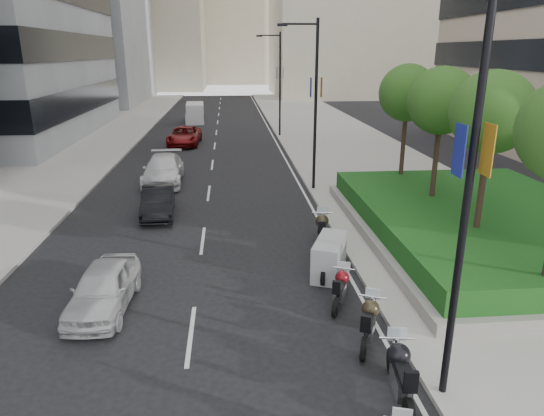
{
  "coord_description": "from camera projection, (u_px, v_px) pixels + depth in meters",
  "views": [
    {
      "loc": [
        -0.31,
        -7.69,
        7.38
      ],
      "look_at": [
        1.17,
        8.88,
        2.0
      ],
      "focal_mm": 32.0,
      "sensor_mm": 36.0,
      "label": 1
    }
  ],
  "objects": [
    {
      "name": "sidewalk_right",
      "position": [
        346.0,
        147.0,
        38.75
      ],
      "size": [
        10.0,
        100.0,
        0.15
      ],
      "primitive_type": "cube",
      "color": "#9E9B93",
      "rests_on": "ground"
    },
    {
      "name": "sidewalk_left",
      "position": [
        76.0,
        152.0,
        36.97
      ],
      "size": [
        8.0,
        100.0,
        0.15
      ],
      "primitive_type": "cube",
      "color": "#9E9B93",
      "rests_on": "ground"
    },
    {
      "name": "lane_edge",
      "position": [
        280.0,
        149.0,
        38.32
      ],
      "size": [
        0.12,
        100.0,
        0.01
      ],
      "primitive_type": "cube",
      "color": "silver",
      "rests_on": "ground"
    },
    {
      "name": "lane_centre",
      "position": [
        214.0,
        151.0,
        37.88
      ],
      "size": [
        0.12,
        100.0,
        0.01
      ],
      "primitive_type": "cube",
      "color": "silver",
      "rests_on": "ground"
    },
    {
      "name": "building_cream_left",
      "position": [
        137.0,
        1.0,
        97.59
      ],
      "size": [
        26.0,
        24.0,
        34.0
      ],
      "primitive_type": "cube",
      "color": "#B7AD93",
      "rests_on": "ground"
    },
    {
      "name": "building_cream_centre",
      "position": [
        235.0,
        1.0,
        117.63
      ],
      "size": [
        30.0,
        24.0,
        38.0
      ],
      "primitive_type": "cube",
      "color": "#B7AD93",
      "rests_on": "ground"
    },
    {
      "name": "planter",
      "position": [
        484.0,
        232.0,
        19.8
      ],
      "size": [
        10.0,
        14.0,
        0.4
      ],
      "primitive_type": "cube",
      "color": "gray",
      "rests_on": "sidewalk_right"
    },
    {
      "name": "hedge",
      "position": [
        486.0,
        218.0,
        19.61
      ],
      "size": [
        9.4,
        13.4,
        0.8
      ],
      "primitive_type": "cube",
      "color": "#144815",
      "rests_on": "planter"
    },
    {
      "name": "tree_1",
      "position": [
        492.0,
        113.0,
        16.21
      ],
      "size": [
        2.8,
        2.8,
        6.3
      ],
      "color": "#332319",
      "rests_on": "planter"
    },
    {
      "name": "tree_2",
      "position": [
        442.0,
        101.0,
        20.01
      ],
      "size": [
        2.8,
        2.8,
        6.3
      ],
      "color": "#332319",
      "rests_on": "planter"
    },
    {
      "name": "tree_3",
      "position": [
        408.0,
        93.0,
        23.8
      ],
      "size": [
        2.8,
        2.8,
        6.3
      ],
      "color": "#332319",
      "rests_on": "planter"
    },
    {
      "name": "lamp_post_0",
      "position": [
        462.0,
        178.0,
        9.32
      ],
      "size": [
        2.34,
        0.45,
        9.0
      ],
      "color": "black",
      "rests_on": "ground"
    },
    {
      "name": "lamp_post_1",
      "position": [
        313.0,
        98.0,
        25.43
      ],
      "size": [
        2.34,
        0.45,
        9.0
      ],
      "color": "black",
      "rests_on": "ground"
    },
    {
      "name": "lamp_post_2",
      "position": [
        278.0,
        79.0,
        42.49
      ],
      "size": [
        2.34,
        0.45,
        9.0
      ],
      "color": "black",
      "rests_on": "ground"
    },
    {
      "name": "motorcycle_2",
      "position": [
        400.0,
        374.0,
        10.63
      ],
      "size": [
        0.81,
        2.43,
        1.21
      ],
      "rotation": [
        0.0,
        0.0,
        1.44
      ],
      "color": "black",
      "rests_on": "ground"
    },
    {
      "name": "motorcycle_3",
      "position": [
        369.0,
        322.0,
        12.75
      ],
      "size": [
        1.06,
        2.08,
        1.1
      ],
      "rotation": [
        0.0,
        0.0,
        1.16
      ],
      "color": "black",
      "rests_on": "ground"
    },
    {
      "name": "motorcycle_4",
      "position": [
        341.0,
        288.0,
        14.7
      ],
      "size": [
        0.98,
        1.9,
        1.01
      ],
      "rotation": [
        0.0,
        0.0,
        1.16
      ],
      "color": "black",
      "rests_on": "ground"
    },
    {
      "name": "motorcycle_5",
      "position": [
        329.0,
        257.0,
        16.65
      ],
      "size": [
        1.6,
        2.31,
        1.3
      ],
      "rotation": [
        0.0,
        0.0,
        1.19
      ],
      "color": "black",
      "rests_on": "ground"
    },
    {
      "name": "motorcycle_6",
      "position": [
        322.0,
        230.0,
        19.12
      ],
      "size": [
        0.84,
        2.44,
        1.23
      ],
      "rotation": [
        0.0,
        0.0,
        1.37
      ],
      "color": "black",
      "rests_on": "ground"
    },
    {
      "name": "car_a",
      "position": [
        104.0,
        288.0,
        14.41
      ],
      "size": [
        1.78,
        4.05,
        1.35
      ],
      "primitive_type": "imported",
      "rotation": [
        0.0,
        0.0,
        -0.05
      ],
      "color": "#BDBDBF",
      "rests_on": "ground"
    },
    {
      "name": "car_b",
      "position": [
        158.0,
        202.0,
        22.73
      ],
      "size": [
        1.73,
        4.17,
        1.34
      ],
      "primitive_type": "imported",
      "rotation": [
        0.0,
        0.0,
        0.08
      ],
      "color": "black",
      "rests_on": "ground"
    },
    {
      "name": "car_c",
      "position": [
        163.0,
        170.0,
        28.37
      ],
      "size": [
        2.37,
        5.48,
        1.57
      ],
      "primitive_type": "imported",
      "rotation": [
        0.0,
        0.0,
        0.03
      ],
      "color": "silver",
      "rests_on": "ground"
    },
    {
      "name": "car_d",
      "position": [
        184.0,
        136.0,
        40.08
      ],
      "size": [
        2.71,
        5.43,
        1.48
      ],
      "primitive_type": "imported",
      "rotation": [
        0.0,
        0.0,
        -0.05
      ],
      "color": "maroon",
      "rests_on": "ground"
    },
    {
      "name": "delivery_van",
      "position": [
        195.0,
        114.0,
        52.68
      ],
      "size": [
        2.07,
        4.92,
        2.03
      ],
      "rotation": [
        0.0,
        0.0,
        0.05
      ],
      "color": "white",
      "rests_on": "ground"
    }
  ]
}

